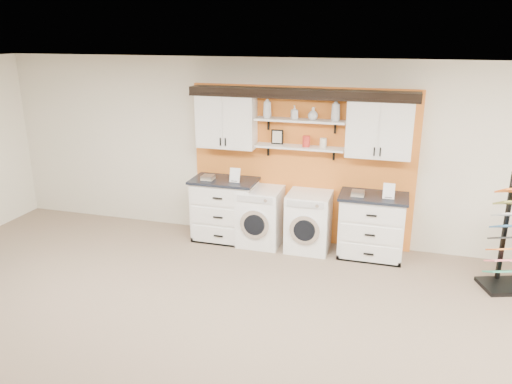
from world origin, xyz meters
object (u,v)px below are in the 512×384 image
(washer, at_px, (261,216))
(dryer, at_px, (309,221))
(sample_rack, at_px, (508,252))
(base_cabinet_left, at_px, (225,209))
(base_cabinet_right, at_px, (372,226))

(washer, relative_size, dryer, 1.01)
(sample_rack, bearing_deg, washer, 152.28)
(base_cabinet_left, relative_size, base_cabinet_right, 1.05)
(base_cabinet_left, xyz_separation_m, dryer, (1.34, -0.00, -0.05))
(base_cabinet_left, relative_size, sample_rack, 0.67)
(base_cabinet_left, bearing_deg, washer, -0.33)
(base_cabinet_left, distance_m, washer, 0.59)
(base_cabinet_left, height_order, dryer, base_cabinet_left)
(dryer, bearing_deg, base_cabinet_right, 0.21)
(base_cabinet_right, distance_m, washer, 1.68)
(washer, bearing_deg, sample_rack, -8.24)
(base_cabinet_left, bearing_deg, base_cabinet_right, 0.00)
(base_cabinet_left, distance_m, dryer, 1.34)
(base_cabinet_left, bearing_deg, dryer, -0.14)
(base_cabinet_right, distance_m, sample_rack, 1.79)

